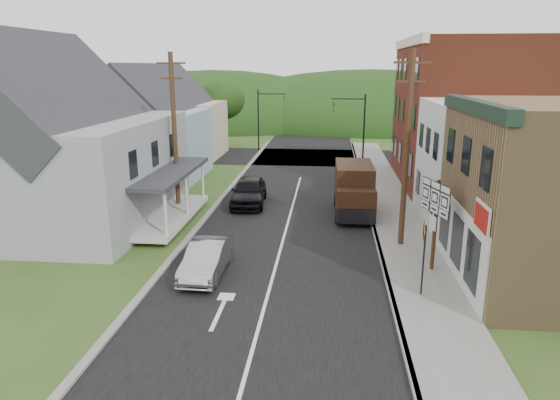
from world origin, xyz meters
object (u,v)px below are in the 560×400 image
(silver_sedan, at_px, (207,259))
(route_sign_cluster, at_px, (435,212))
(dark_sedan, at_px, (249,192))
(warning_sign, at_px, (424,248))
(delivery_van, at_px, (354,190))

(silver_sedan, xyz_separation_m, route_sign_cluster, (9.12, 1.17, 1.91))
(silver_sedan, relative_size, dark_sedan, 0.83)
(silver_sedan, relative_size, warning_sign, 1.45)
(dark_sedan, height_order, route_sign_cluster, route_sign_cluster)
(dark_sedan, bearing_deg, silver_sedan, -93.40)
(delivery_van, bearing_deg, dark_sedan, 165.90)
(dark_sedan, relative_size, warning_sign, 1.74)
(silver_sedan, height_order, warning_sign, warning_sign)
(dark_sedan, xyz_separation_m, warning_sign, (8.30, -11.96, 1.12))
(silver_sedan, bearing_deg, delivery_van, 56.08)
(silver_sedan, distance_m, warning_sign, 8.49)
(route_sign_cluster, relative_size, warning_sign, 1.33)
(dark_sedan, relative_size, route_sign_cluster, 1.31)
(silver_sedan, distance_m, route_sign_cluster, 9.39)
(silver_sedan, relative_size, delivery_van, 0.79)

